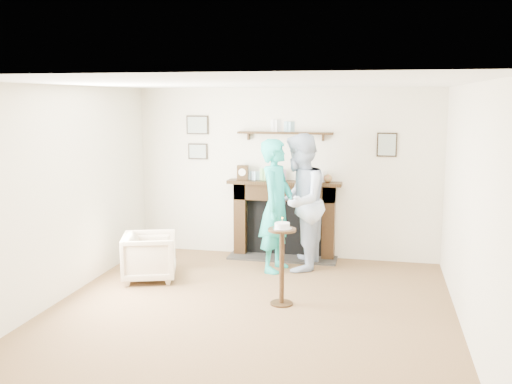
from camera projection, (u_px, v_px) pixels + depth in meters
ground at (247, 316)px, 6.23m from camera, size 5.00×5.00×0.00m
room_shell at (260, 161)px, 6.63m from camera, size 4.54×5.02×2.52m
armchair at (150, 279)px, 7.48m from camera, size 0.85×0.84×0.62m
man at (298, 268)px, 7.95m from camera, size 0.76×0.95×1.88m
woman at (276, 270)px, 7.89m from camera, size 0.54×0.73×1.81m
pedestal_table at (282, 251)px, 6.47m from camera, size 0.32×0.32×1.02m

